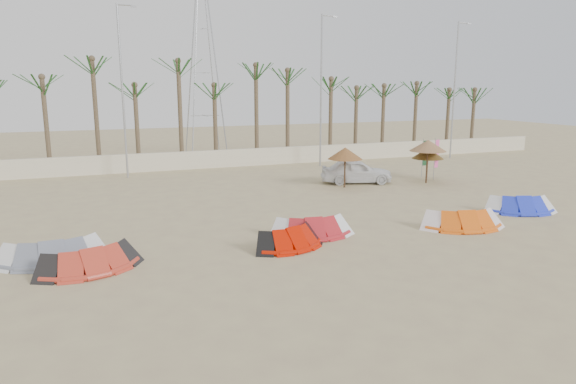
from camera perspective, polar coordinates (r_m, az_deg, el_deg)
name	(u,v)px	position (r m, az deg, el deg)	size (l,w,h in m)	color
ground	(350,261)	(18.13, 6.89, -7.66)	(120.00, 120.00, 0.00)	tan
boundary_wall	(210,159)	(38.32, -8.64, 3.62)	(60.00, 0.30, 1.30)	beige
palm_line	(212,79)	(39.55, -8.43, 12.30)	(52.00, 4.00, 7.70)	brown
lamp_b	(123,89)	(35.13, -17.88, 10.84)	(1.25, 0.14, 11.00)	#A5A8AD
lamp_c	(322,88)	(38.60, 3.75, 11.41)	(1.25, 0.14, 11.00)	#A5A8AD
lamp_d	(455,88)	(44.96, 18.04, 10.92)	(1.25, 0.14, 11.00)	#A5A8AD
pylon	(207,157)	(44.43, -9.04, 3.88)	(3.00, 3.00, 14.00)	#A5A8AD
kite_grey	(52,248)	(19.84, -24.71, -5.70)	(3.63, 1.72, 0.90)	slate
kite_red_left	(90,256)	(18.45, -21.14, -6.69)	(3.67, 2.34, 0.90)	red
kite_red_mid	(288,236)	(19.53, 0.04, -4.86)	(3.27, 2.20, 0.90)	#C11300
kite_red_right	(309,225)	(21.02, 2.35, -3.65)	(3.49, 1.91, 0.90)	#B41F25
kite_orange	(458,217)	(23.35, 18.41, -2.68)	(3.76, 2.22, 0.90)	#EE5C10
kite_blue	(516,203)	(27.23, 24.03, -1.10)	(3.65, 2.47, 0.90)	#2135DA
parasol_left	(345,153)	(30.61, 6.37, 4.29)	(2.08, 2.08, 2.41)	#4C331E
parasol_mid	(428,146)	(32.88, 15.30, 4.99)	(2.26, 2.26, 2.71)	#4C331E
parasol_right	(428,153)	(33.87, 15.28, 4.18)	(2.01, 2.01, 2.12)	#4C331E
flag_pink	(437,155)	(34.16, 16.22, 3.96)	(0.44, 0.16, 2.75)	#A5A8AD
flag_green	(425,154)	(35.31, 14.96, 4.09)	(0.45, 0.04, 2.56)	#A5A8AD
car	(356,171)	(32.29, 7.61, 2.30)	(1.76, 4.36, 1.49)	white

